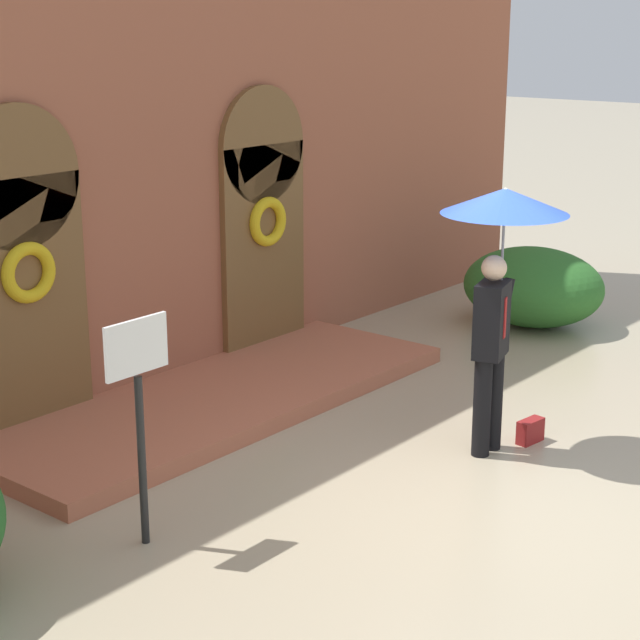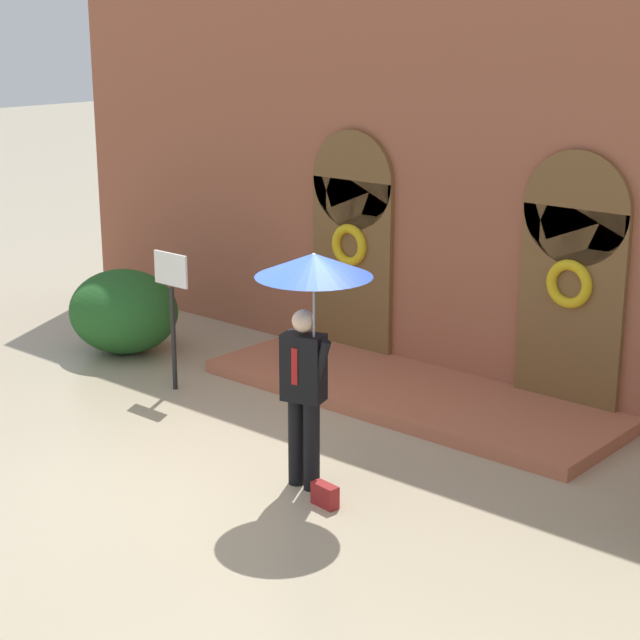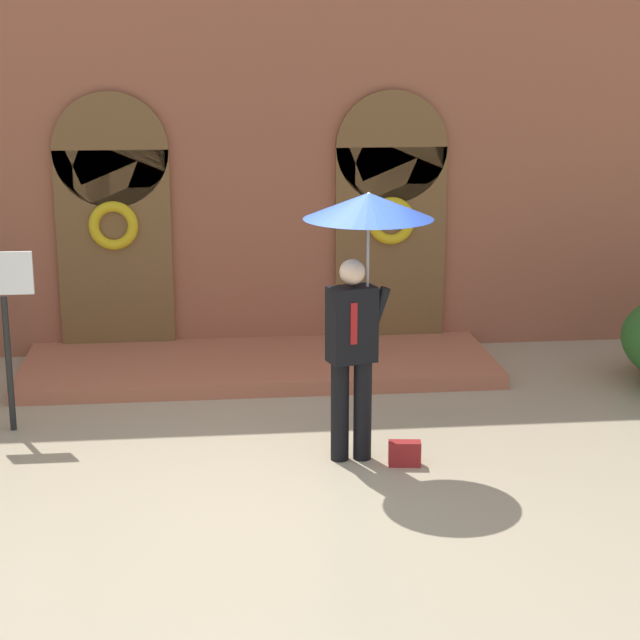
{
  "view_description": "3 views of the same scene",
  "coord_description": "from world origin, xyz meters",
  "views": [
    {
      "loc": [
        -7.15,
        -4.07,
        3.75
      ],
      "look_at": [
        0.05,
        1.82,
        1.11
      ],
      "focal_mm": 60.0,
      "sensor_mm": 36.0,
      "label": 1
    },
    {
      "loc": [
        7.12,
        -6.77,
        4.46
      ],
      "look_at": [
        0.15,
        1.24,
        1.42
      ],
      "focal_mm": 60.0,
      "sensor_mm": 36.0,
      "label": 2
    },
    {
      "loc": [
        -0.52,
        -8.35,
        3.57
      ],
      "look_at": [
        0.5,
        1.35,
        1.03
      ],
      "focal_mm": 60.0,
      "sensor_mm": 36.0,
      "label": 3
    }
  ],
  "objects": [
    {
      "name": "ground_plane",
      "position": [
        0.0,
        0.0,
        0.0
      ],
      "size": [
        80.0,
        80.0,
        0.0
      ],
      "primitive_type": "plane",
      "color": "tan"
    },
    {
      "name": "building_facade",
      "position": [
        -0.0,
        4.15,
        2.68
      ],
      "size": [
        14.0,
        2.3,
        5.6
      ],
      "color": "#9E563D",
      "rests_on": "ground"
    },
    {
      "name": "handbag",
      "position": [
        1.12,
        0.21,
        0.11
      ],
      "size": [
        0.29,
        0.15,
        0.22
      ],
      "primitive_type": "cube",
      "rotation": [
        0.0,
        0.0,
        -0.13
      ],
      "color": "maroon",
      "rests_on": "ground"
    },
    {
      "name": "sign_post",
      "position": [
        -2.42,
        1.47,
        1.16
      ],
      "size": [
        0.56,
        0.06,
        1.72
      ],
      "color": "black",
      "rests_on": "ground"
    },
    {
      "name": "person_with_umbrella",
      "position": [
        0.77,
        0.41,
        1.91
      ],
      "size": [
        1.1,
        1.1,
        2.36
      ],
      "color": "black",
      "rests_on": "ground"
    }
  ]
}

